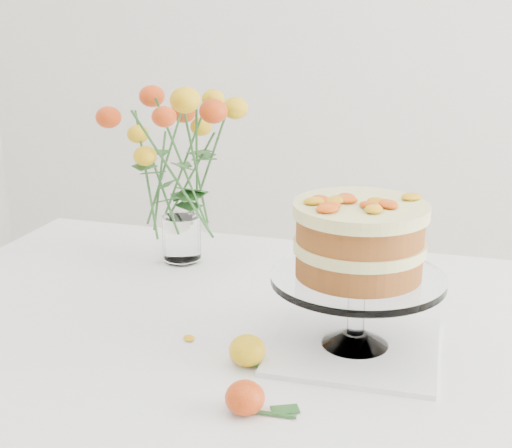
# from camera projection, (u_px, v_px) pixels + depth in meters

# --- Properties ---
(table) EXTENTS (1.43, 0.93, 0.76)m
(table) POSITION_uv_depth(u_px,v_px,m) (274.00, 365.00, 1.28)
(table) COLOR tan
(table) RESTS_ON ground
(napkin) EXTENTS (0.27, 0.27, 0.01)m
(napkin) POSITION_uv_depth(u_px,v_px,m) (355.00, 346.00, 1.16)
(napkin) COLOR white
(napkin) RESTS_ON table
(cake_stand) EXTENTS (0.28, 0.28, 0.25)m
(cake_stand) POSITION_uv_depth(u_px,v_px,m) (359.00, 247.00, 1.11)
(cake_stand) COLOR white
(cake_stand) RESTS_ON napkin
(rose_vase) EXTENTS (0.33, 0.33, 0.41)m
(rose_vase) POSITION_uv_depth(u_px,v_px,m) (179.00, 153.00, 1.48)
(rose_vase) COLOR white
(rose_vase) RESTS_ON table
(loose_rose_near) EXTENTS (0.10, 0.06, 0.05)m
(loose_rose_near) POSITION_uv_depth(u_px,v_px,m) (247.00, 351.00, 1.10)
(loose_rose_near) COLOR yellow
(loose_rose_near) RESTS_ON table
(loose_rose_far) EXTENTS (0.10, 0.06, 0.05)m
(loose_rose_far) POSITION_uv_depth(u_px,v_px,m) (245.00, 398.00, 0.97)
(loose_rose_far) COLOR #B82B08
(loose_rose_far) RESTS_ON table
(stray_petal_a) EXTENTS (0.03, 0.02, 0.00)m
(stray_petal_a) POSITION_uv_depth(u_px,v_px,m) (189.00, 338.00, 1.19)
(stray_petal_a) COLOR orange
(stray_petal_a) RESTS_ON table
(stray_petal_b) EXTENTS (0.03, 0.02, 0.00)m
(stray_petal_b) POSITION_uv_depth(u_px,v_px,m) (239.00, 357.00, 1.13)
(stray_petal_b) COLOR orange
(stray_petal_b) RESTS_ON table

